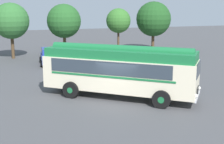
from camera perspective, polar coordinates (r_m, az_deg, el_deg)
The scene contains 9 objects.
ground_plane at distance 19.91m, azimuth 0.86°, elevation -5.38°, with size 120.00×120.00×0.00m, color #474749.
vintage_bus at distance 20.33m, azimuth 1.35°, elevation 0.51°, with size 9.39×8.22×3.49m.
car_near_left at distance 32.65m, azimuth -11.35°, elevation 2.86°, with size 2.14×4.29×1.66m.
car_mid_left at distance 33.20m, azimuth -6.60°, elevation 3.17°, with size 2.32×4.37×1.66m.
car_mid_right at distance 34.11m, azimuth -1.99°, elevation 3.49°, with size 2.02×4.23×1.66m.
tree_left_of_centre at distance 37.01m, azimuth -18.13°, elevation 8.80°, with size 4.02×4.02×6.26m.
tree_centre at distance 38.11m, azimuth -8.65°, elevation 9.13°, with size 4.06×4.06×6.14m.
tree_right_of_centre at distance 39.74m, azimuth 1.29°, elevation 9.31°, with size 3.09×3.09×5.59m.
tree_far_right at distance 41.54m, azimuth 7.44°, elevation 9.58°, with size 4.52×4.52×6.44m.
Camera 1 is at (-6.21, -17.93, 6.02)m, focal length 50.00 mm.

